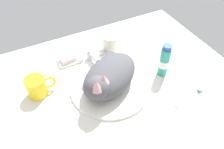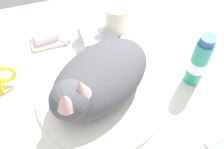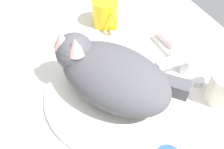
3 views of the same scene
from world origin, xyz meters
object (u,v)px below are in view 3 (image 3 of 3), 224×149
at_px(faucet, 182,64).
at_px(rinse_cup, 224,88).
at_px(soap_bar, 171,38).
at_px(coffee_mug, 106,13).
at_px(cat, 110,73).

distance_m(faucet, rinse_cup, 0.12).
xyz_separation_m(rinse_cup, soap_bar, (-0.21, -0.00, -0.02)).
height_order(faucet, soap_bar, faucet).
bearing_deg(coffee_mug, faucet, 18.95).
relative_size(faucet, coffee_mug, 1.12).
bearing_deg(coffee_mug, soap_bar, 37.53).
bearing_deg(soap_bar, rinse_cup, 0.02).
distance_m(coffee_mug, soap_bar, 0.21).
bearing_deg(coffee_mug, cat, -21.88).
bearing_deg(coffee_mug, rinse_cup, 18.38).
xyz_separation_m(faucet, coffee_mug, (-0.27, -0.09, 0.01)).
bearing_deg(rinse_cup, faucet, -163.03).
bearing_deg(faucet, coffee_mug, -161.05).
distance_m(rinse_cup, soap_bar, 0.21).
bearing_deg(rinse_cup, cat, -118.18).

